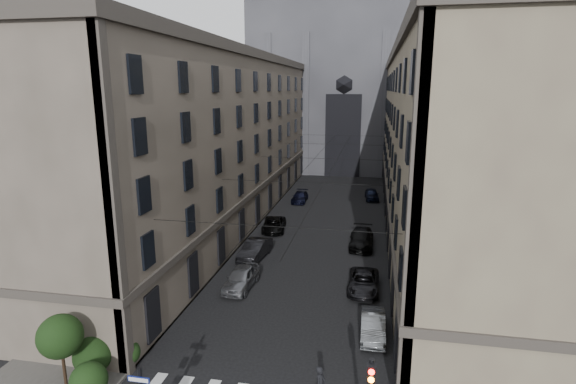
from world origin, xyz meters
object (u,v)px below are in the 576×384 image
Objects in this scene: car_left_near at (241,278)px; car_right_midnear at (364,282)px; car_left_midnear at (255,250)px; car_left_far at (300,197)px; car_right_near at (373,326)px; gothic_tower at (349,73)px; car_left_midfar at (274,225)px; car_right_far at (372,194)px; car_right_midfar at (362,239)px.

car_left_near reaches higher than car_right_midnear.
car_left_midnear is 1.08× the size of car_left_far.
car_left_midnear is 15.37m from car_right_near.
car_right_near is at bearing -24.18° from car_left_near.
gothic_tower is 46.59m from car_left_midfar.
car_right_far is at bearing 89.89° from car_right_midnear.
gothic_tower is 11.63× the size of car_left_midfar.
car_left_far is 1.06× the size of car_right_far.
car_right_midnear is at bearing -86.79° from car_right_midfar.
car_right_midnear reaches higher than car_left_far.
car_right_near is (5.74, -62.43, -17.11)m from gothic_tower.
car_left_far is at bearing 79.84° from car_left_midfar.
car_left_midnear is at bearing 132.12° from car_right_near.
car_left_far is 18.40m from car_right_midfar.
car_right_midnear is (9.85, -12.97, -0.01)m from car_left_midfar.
gothic_tower is 64.99m from car_right_near.
car_left_far is at bearing 106.10° from car_right_near.
car_right_midfar is at bearing 54.67° from car_left_near.
car_right_far is (10.05, 24.24, -0.08)m from car_left_midnear.
car_right_near is 16.20m from car_right_midfar.
car_left_midfar is 0.91× the size of car_right_midfar.
car_left_midnear is 8.15m from car_left_midfar.
car_right_far is (0.75, 19.31, -0.05)m from car_right_midfar.
car_right_midfar reaches higher than car_right_far.
car_left_far is at bearing 92.99° from car_left_near.
car_left_midnear is 26.24m from car_right_far.
car_left_midnear is 1.02× the size of car_right_midnear.
gothic_tower reaches higher than car_left_near.
car_right_midnear is 29.07m from car_right_far.
car_left_far is at bearing -167.13° from car_right_far.
car_left_near reaches higher than car_right_midfar.
gothic_tower is 59.94m from car_left_near.
car_right_midnear is at bearing 11.00° from car_left_near.
car_right_near is 6.44m from car_right_midnear.
car_left_near is 1.09× the size of car_right_far.
car_left_midfar is 9.93m from car_right_midfar.
gothic_tower reaches higher than car_left_midnear.
car_right_far is at bearing 17.60° from car_left_far.
car_left_midfar is at bearing -127.51° from car_right_far.
gothic_tower is 13.30× the size of car_right_far.
car_right_far is (0.29, 29.07, 0.06)m from car_right_midnear.
car_left_midnear is 1.14× the size of car_right_far.
gothic_tower is 11.83× the size of car_right_midnear.
gothic_tower is 54.16m from car_left_midnear.
car_right_midnear is (9.19, 1.29, -0.13)m from car_left_near.
car_left_near is at bearing 151.83° from car_right_near.
car_left_midfar reaches higher than car_right_near.
gothic_tower reaches higher than car_right_near.
car_right_midnear is (9.19, -25.96, 0.01)m from car_left_far.
car_right_near is (10.60, -19.37, -0.00)m from car_left_midfar.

